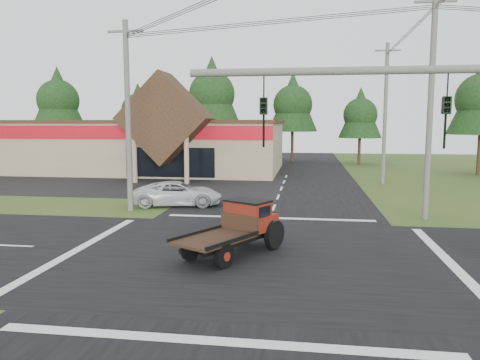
# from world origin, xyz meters

# --- Properties ---
(ground) EXTENTS (120.00, 120.00, 0.00)m
(ground) POSITION_xyz_m (0.00, 0.00, 0.00)
(ground) COLOR #344C1B
(ground) RESTS_ON ground
(road_ns) EXTENTS (12.00, 120.00, 0.02)m
(road_ns) POSITION_xyz_m (0.00, 0.00, 0.01)
(road_ns) COLOR black
(road_ns) RESTS_ON ground
(road_ew) EXTENTS (120.00, 12.00, 0.02)m
(road_ew) POSITION_xyz_m (0.00, 0.00, 0.01)
(road_ew) COLOR black
(road_ew) RESTS_ON ground
(parking_apron) EXTENTS (28.00, 14.00, 0.02)m
(parking_apron) POSITION_xyz_m (-14.00, 19.00, 0.01)
(parking_apron) COLOR black
(parking_apron) RESTS_ON ground
(cvs_building) EXTENTS (30.40, 18.20, 9.19)m
(cvs_building) POSITION_xyz_m (-15.70, 29.57, 2.78)
(cvs_building) COLOR #9B8869
(cvs_building) RESTS_ON ground
(utility_pole_nw) EXTENTS (2.00, 0.30, 10.50)m
(utility_pole_nw) POSITION_xyz_m (-8.00, 8.00, 5.39)
(utility_pole_nw) COLOR #595651
(utility_pole_nw) RESTS_ON ground
(utility_pole_ne) EXTENTS (2.00, 0.30, 11.50)m
(utility_pole_ne) POSITION_xyz_m (8.00, 8.00, 5.89)
(utility_pole_ne) COLOR #595651
(utility_pole_ne) RESTS_ON ground
(utility_pole_n) EXTENTS (2.00, 0.30, 11.20)m
(utility_pole_n) POSITION_xyz_m (8.00, 22.00, 5.74)
(utility_pole_n) COLOR #595651
(utility_pole_n) RESTS_ON ground
(tree_row_a) EXTENTS (6.72, 6.72, 12.12)m
(tree_row_a) POSITION_xyz_m (-30.00, 40.00, 8.05)
(tree_row_a) COLOR #332316
(tree_row_a) RESTS_ON ground
(tree_row_b) EXTENTS (5.60, 5.60, 10.10)m
(tree_row_b) POSITION_xyz_m (-20.00, 42.00, 6.70)
(tree_row_b) COLOR #332316
(tree_row_b) RESTS_ON ground
(tree_row_c) EXTENTS (7.28, 7.28, 13.13)m
(tree_row_c) POSITION_xyz_m (-10.00, 41.00, 8.72)
(tree_row_c) COLOR #332316
(tree_row_c) RESTS_ON ground
(tree_row_d) EXTENTS (6.16, 6.16, 11.11)m
(tree_row_d) POSITION_xyz_m (0.00, 42.00, 7.38)
(tree_row_d) COLOR #332316
(tree_row_d) RESTS_ON ground
(tree_row_e) EXTENTS (5.04, 5.04, 9.09)m
(tree_row_e) POSITION_xyz_m (8.00, 40.00, 6.03)
(tree_row_e) COLOR #332316
(tree_row_e) RESTS_ON ground
(antique_flatbed_truck) EXTENTS (4.02, 5.15, 2.03)m
(antique_flatbed_truck) POSITION_xyz_m (-0.86, -0.02, 1.02)
(antique_flatbed_truck) COLOR #591A0C
(antique_flatbed_truck) RESTS_ON ground
(white_pickup) EXTENTS (5.64, 3.42, 1.46)m
(white_pickup) POSITION_xyz_m (-5.78, 10.06, 0.73)
(white_pickup) COLOR silver
(white_pickup) RESTS_ON ground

